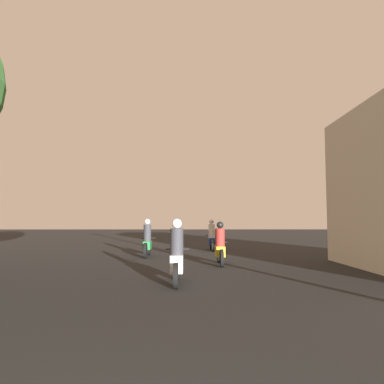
{
  "coord_description": "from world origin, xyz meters",
  "views": [
    {
      "loc": [
        0.81,
        -1.0,
        1.57
      ],
      "look_at": [
        0.96,
        17.0,
        2.9
      ],
      "focal_mm": 35.0,
      "sensor_mm": 36.0,
      "label": 1
    }
  ],
  "objects_px": {
    "motorcycle_yellow": "(220,247)",
    "motorcycle_blue": "(212,238)",
    "motorcycle_white": "(177,258)",
    "motorcycle_green": "(147,241)"
  },
  "relations": [
    {
      "from": "motorcycle_yellow",
      "to": "motorcycle_blue",
      "type": "relative_size",
      "value": 1.01
    },
    {
      "from": "motorcycle_yellow",
      "to": "motorcycle_blue",
      "type": "xyz_separation_m",
      "value": [
        0.08,
        6.06,
        0.02
      ]
    },
    {
      "from": "motorcycle_white",
      "to": "motorcycle_blue",
      "type": "bearing_deg",
      "value": 75.17
    },
    {
      "from": "motorcycle_white",
      "to": "motorcycle_green",
      "type": "distance_m",
      "value": 6.97
    },
    {
      "from": "motorcycle_yellow",
      "to": "motorcycle_green",
      "type": "bearing_deg",
      "value": 129.38
    },
    {
      "from": "motorcycle_green",
      "to": "motorcycle_blue",
      "type": "relative_size",
      "value": 1.09
    },
    {
      "from": "motorcycle_yellow",
      "to": "motorcycle_green",
      "type": "xyz_separation_m",
      "value": [
        -2.86,
        2.93,
        0.03
      ]
    },
    {
      "from": "motorcycle_yellow",
      "to": "motorcycle_white",
      "type": "bearing_deg",
      "value": -114.54
    },
    {
      "from": "motorcycle_green",
      "to": "motorcycle_blue",
      "type": "height_order",
      "value": "motorcycle_green"
    },
    {
      "from": "motorcycle_yellow",
      "to": "motorcycle_blue",
      "type": "bearing_deg",
      "value": 84.4
    }
  ]
}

